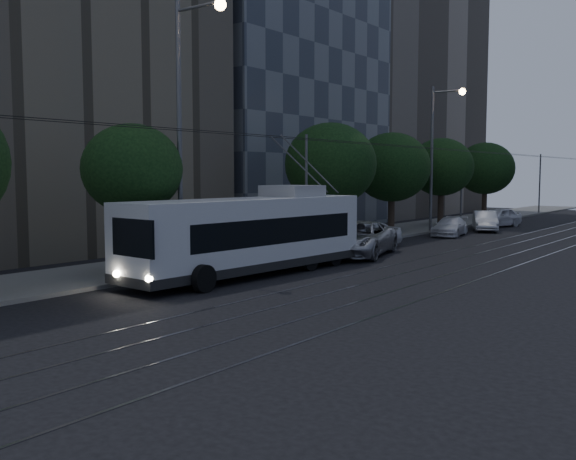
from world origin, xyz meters
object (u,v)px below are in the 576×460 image
(trolleybus, at_px, (251,234))
(car_white_b, at_px, (450,227))
(streetlamp_near, at_px, (187,112))
(streetlamp_far, at_px, (438,145))
(pickup_silver, at_px, (357,239))
(car_white_d, at_px, (498,217))
(car_white_a, at_px, (364,234))
(car_white_c, at_px, (485,221))

(trolleybus, relative_size, car_white_b, 2.86)
(streetlamp_near, relative_size, streetlamp_far, 1.08)
(pickup_silver, bearing_deg, streetlamp_near, -117.67)
(car_white_d, bearing_deg, streetlamp_far, -87.57)
(pickup_silver, distance_m, car_white_a, 3.67)
(trolleybus, distance_m, car_white_b, 20.23)
(car_white_d, distance_m, streetlamp_near, 31.28)
(streetlamp_near, xyz_separation_m, streetlamp_far, (-0.01, 23.16, -0.46))
(car_white_b, distance_m, streetlamp_far, 5.75)
(pickup_silver, distance_m, streetlamp_far, 14.83)
(trolleybus, distance_m, car_white_d, 29.12)
(trolleybus, height_order, car_white_d, trolleybus)
(pickup_silver, bearing_deg, car_white_a, 100.67)
(trolleybus, distance_m, car_white_c, 25.15)
(car_white_b, xyz_separation_m, car_white_d, (0.03, 8.91, 0.14))
(car_white_c, bearing_deg, trolleybus, -115.17)
(car_white_a, height_order, car_white_b, car_white_a)
(trolleybus, xyz_separation_m, car_white_d, (-0.28, 29.11, -0.89))
(car_white_b, bearing_deg, streetlamp_near, -103.77)
(pickup_silver, height_order, streetlamp_far, streetlamp_far)
(pickup_silver, height_order, car_white_d, pickup_silver)
(streetlamp_near, bearing_deg, car_white_a, 87.85)
(car_white_c, distance_m, streetlamp_near, 27.42)
(trolleybus, xyz_separation_m, pickup_silver, (0.20, 7.78, -0.78))
(car_white_b, height_order, streetlamp_far, streetlamp_far)
(pickup_silver, bearing_deg, car_white_b, 77.14)
(car_white_d, bearing_deg, car_white_b, -75.74)
(pickup_silver, height_order, car_white_b, pickup_silver)
(pickup_silver, bearing_deg, car_white_c, 74.80)
(trolleybus, xyz_separation_m, streetlamp_far, (-1.89, 21.55, 4.33))
(car_white_a, xyz_separation_m, streetlamp_near, (-0.48, -12.69, 5.67))
(trolleybus, bearing_deg, streetlamp_far, 98.15)
(car_white_a, xyz_separation_m, car_white_b, (1.09, 9.12, -0.14))
(car_white_d, bearing_deg, streetlamp_near, -78.54)
(streetlamp_near, bearing_deg, trolleybus, 40.64)
(car_white_a, relative_size, streetlamp_far, 0.44)
(trolleybus, relative_size, car_white_c, 2.77)
(car_white_a, xyz_separation_m, car_white_c, (1.60, 14.05, -0.04))
(streetlamp_far, bearing_deg, streetlamp_near, -89.97)
(trolleybus, relative_size, pickup_silver, 1.94)
(car_white_a, distance_m, car_white_d, 18.06)
(trolleybus, relative_size, car_white_a, 2.72)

